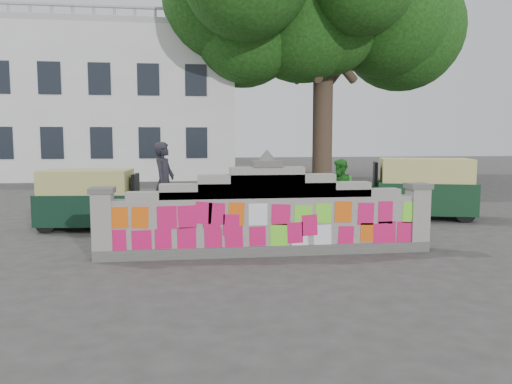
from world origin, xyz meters
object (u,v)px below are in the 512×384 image
rickshaw_left (90,199)px  rickshaw_right (422,187)px  cyclist_bike (165,210)px  cyclist_rider (164,193)px  pedestrian (341,190)px

rickshaw_left → rickshaw_right: size_ratio=0.86×
cyclist_bike → rickshaw_right: (6.97, 1.29, 0.31)m
cyclist_rider → rickshaw_left: cyclist_rider is taller
cyclist_rider → rickshaw_right: size_ratio=0.61×
pedestrian → rickshaw_right: (2.38, 0.17, 0.03)m
cyclist_bike → cyclist_rider: size_ratio=1.12×
rickshaw_left → rickshaw_right: rickshaw_right is taller
pedestrian → rickshaw_right: 2.38m
cyclist_rider → rickshaw_right: 7.09m
cyclist_bike → rickshaw_right: 7.10m
rickshaw_left → cyclist_bike: bearing=-18.1°
pedestrian → rickshaw_right: size_ratio=0.54×
cyclist_bike → pedestrian: size_ratio=1.27×
cyclist_rider → rickshaw_left: size_ratio=0.70×
pedestrian → rickshaw_right: bearing=78.2°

